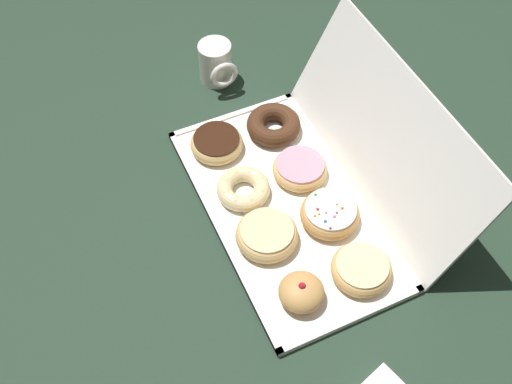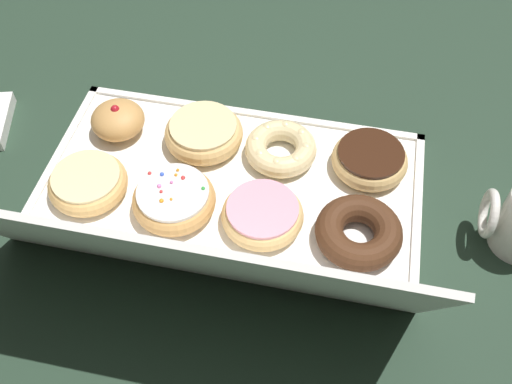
{
  "view_description": "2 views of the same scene",
  "coord_description": "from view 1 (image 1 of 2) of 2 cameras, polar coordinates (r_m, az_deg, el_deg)",
  "views": [
    {
      "loc": [
        0.61,
        -0.34,
        1.01
      ],
      "look_at": [
        -0.04,
        -0.05,
        0.03
      ],
      "focal_mm": 42.65,
      "sensor_mm": 36.0,
      "label": 1
    },
    {
      "loc": [
        -0.14,
        0.52,
        0.68
      ],
      "look_at": [
        -0.05,
        0.05,
        0.05
      ],
      "focal_mm": 40.86,
      "sensor_mm": 36.0,
      "label": 2
    }
  ],
  "objects": [
    {
      "name": "pink_frosted_donut_5",
      "position": [
        1.26,
        4.15,
        2.2
      ],
      "size": [
        0.11,
        0.11,
        0.04
      ],
      "color": "#E5B770",
      "rests_on": "donut_box"
    },
    {
      "name": "glazed_ring_donut_2",
      "position": [
        1.16,
        1.02,
        -4.02
      ],
      "size": [
        0.12,
        0.12,
        0.04
      ],
      "color": "#E5B770",
      "rests_on": "donut_box"
    },
    {
      "name": "coffee_mug",
      "position": [
        1.45,
        -3.76,
        11.99
      ],
      "size": [
        0.1,
        0.08,
        0.1
      ],
      "color": "white",
      "rests_on": "ground"
    },
    {
      "name": "donut_box",
      "position": [
        1.23,
        2.7,
        -1.4
      ],
      "size": [
        0.55,
        0.3,
        0.01
      ],
      "color": "white",
      "rests_on": "ground"
    },
    {
      "name": "jelly_filled_donut_3",
      "position": [
        1.1,
        4.28,
        -9.34
      ],
      "size": [
        0.08,
        0.08,
        0.05
      ],
      "color": "tan",
      "rests_on": "donut_box"
    },
    {
      "name": "sprinkle_donut_6",
      "position": [
        1.2,
        6.95,
        -2.04
      ],
      "size": [
        0.12,
        0.12,
        0.04
      ],
      "color": "tan",
      "rests_on": "donut_box"
    },
    {
      "name": "cruller_donut_1",
      "position": [
        1.23,
        -1.2,
        0.33
      ],
      "size": [
        0.11,
        0.11,
        0.03
      ],
      "color": "beige",
      "rests_on": "donut_box"
    },
    {
      "name": "chocolate_frosted_donut_0",
      "position": [
        1.31,
        -3.71,
        4.6
      ],
      "size": [
        0.11,
        0.11,
        0.04
      ],
      "color": "#E5B770",
      "rests_on": "donut_box"
    },
    {
      "name": "box_lid_open",
      "position": [
        1.21,
        11.8,
        5.19
      ],
      "size": [
        0.55,
        0.12,
        0.25
      ],
      "primitive_type": "cube",
      "rotation": [
        1.14,
        0.0,
        0.0
      ],
      "color": "white",
      "rests_on": "ground"
    },
    {
      "name": "chocolate_cake_ring_donut_4",
      "position": [
        1.34,
        1.66,
        6.32
      ],
      "size": [
        0.12,
        0.12,
        0.04
      ],
      "color": "#472816",
      "rests_on": "donut_box"
    },
    {
      "name": "glazed_ring_donut_7",
      "position": [
        1.14,
        9.86,
        -7.12
      ],
      "size": [
        0.11,
        0.11,
        0.04
      ],
      "color": "tan",
      "rests_on": "donut_box"
    },
    {
      "name": "ground_plane",
      "position": [
        1.23,
        2.69,
        -1.54
      ],
      "size": [
        3.0,
        3.0,
        0.0
      ],
      "primitive_type": "plane",
      "color": "#233828"
    }
  ]
}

